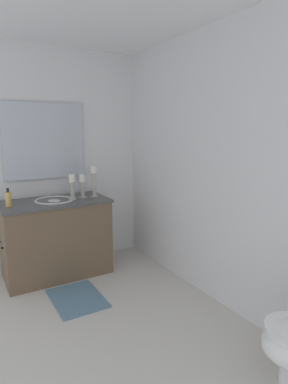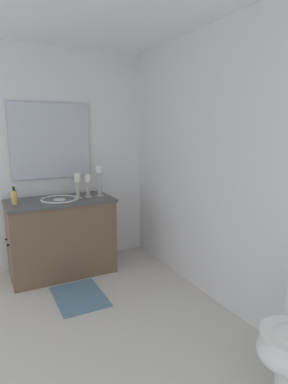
# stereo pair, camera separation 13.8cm
# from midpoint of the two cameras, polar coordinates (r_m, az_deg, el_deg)

# --- Properties ---
(floor) EXTENTS (3.15, 2.22, 0.02)m
(floor) POSITION_cam_midpoint_polar(r_m,az_deg,el_deg) (2.79, -5.37, -23.54)
(floor) COLOR beige
(floor) RESTS_ON ground
(wall_back) EXTENTS (3.15, 0.04, 2.45)m
(wall_back) POSITION_cam_midpoint_polar(r_m,az_deg,el_deg) (2.92, 14.89, 3.85)
(wall_back) COLOR white
(wall_back) RESTS_ON ground
(wall_left) EXTENTS (0.04, 2.22, 2.45)m
(wall_left) POSITION_cam_midpoint_polar(r_m,az_deg,el_deg) (3.82, -14.65, 5.48)
(wall_left) COLOR white
(wall_left) RESTS_ON ground
(vanity_cabinet) EXTENTS (0.58, 1.12, 0.83)m
(vanity_cabinet) POSITION_cam_midpoint_polar(r_m,az_deg,el_deg) (3.67, -13.24, -7.60)
(vanity_cabinet) COLOR brown
(vanity_cabinet) RESTS_ON ground
(sink_basin) EXTENTS (0.40, 0.40, 0.24)m
(sink_basin) POSITION_cam_midpoint_polar(r_m,az_deg,el_deg) (3.57, -13.49, -1.88)
(sink_basin) COLOR white
(sink_basin) RESTS_ON vanity_cabinet
(mirror) EXTENTS (0.02, 0.87, 0.82)m
(mirror) POSITION_cam_midpoint_polar(r_m,az_deg,el_deg) (3.76, -15.00, 8.67)
(mirror) COLOR silver
(candle_holder_tall) EXTENTS (0.09, 0.09, 0.34)m
(candle_holder_tall) POSITION_cam_midpoint_polar(r_m,az_deg,el_deg) (3.62, -6.76, 2.03)
(candle_holder_tall) COLOR #B7B2A5
(candle_holder_tall) RESTS_ON vanity_cabinet
(candle_holder_short) EXTENTS (0.09, 0.09, 0.25)m
(candle_holder_short) POSITION_cam_midpoint_polar(r_m,az_deg,el_deg) (3.60, -8.79, 1.18)
(candle_holder_short) COLOR #B7B2A5
(candle_holder_short) RESTS_ON vanity_cabinet
(candle_holder_mid) EXTENTS (0.09, 0.09, 0.27)m
(candle_holder_mid) POSITION_cam_midpoint_polar(r_m,az_deg,el_deg) (3.55, -10.51, 1.14)
(candle_holder_mid) COLOR #B7B2A5
(candle_holder_mid) RESTS_ON vanity_cabinet
(soap_bottle) EXTENTS (0.06, 0.06, 0.18)m
(soap_bottle) POSITION_cam_midpoint_polar(r_m,az_deg,el_deg) (3.44, -20.76, -0.88)
(soap_bottle) COLOR #E5B259
(soap_bottle) RESTS_ON vanity_cabinet
(bath_mat) EXTENTS (0.60, 0.44, 0.02)m
(bath_mat) POSITION_cam_midpoint_polar(r_m,az_deg,el_deg) (3.28, -10.08, -17.62)
(bath_mat) COLOR slate
(bath_mat) RESTS_ON ground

